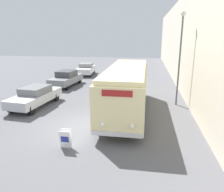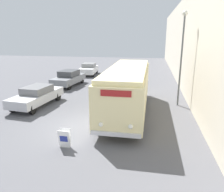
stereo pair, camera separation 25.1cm
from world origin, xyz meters
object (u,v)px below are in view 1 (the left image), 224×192
Objects in this scene: vintage_bus at (127,87)px; parked_car_mid at (66,78)px; streetlamp at (181,46)px; parked_car_near at (35,96)px; parked_car_far at (86,69)px; sign_board at (66,139)px.

parked_car_mid is (-6.77, 6.93, -0.91)m from vintage_bus.
streetlamp is (3.50, 2.17, 2.55)m from vintage_bus.
parked_car_far reaches higher than parked_car_near.
parked_car_near is 13.24m from parked_car_far.
streetlamp is 1.41× the size of parked_car_mid.
streetlamp is 1.37× the size of parked_car_near.
streetlamp reaches higher than parked_car_near.
streetlamp is at bearing 31.78° from vintage_bus.
parked_car_near is 1.14× the size of parked_car_far.
parked_car_far is (-4.26, 18.73, 0.35)m from sign_board.
parked_car_mid is (-0.15, 6.71, 0.03)m from parked_car_near.
parked_car_mid is 1.10× the size of parked_car_far.
parked_car_mid is at bearing 134.35° from vintage_bus.
streetlamp is at bearing -52.80° from parked_car_far.
sign_board is 19.22m from parked_car_far.
vintage_bus is 4.85m from streetlamp.
parked_car_near is at bearing 178.09° from vintage_bus.
parked_car_far is at bearing 102.82° from sign_board.
vintage_bus is at bearing -40.01° from parked_car_mid.
parked_car_far is at bearing 93.61° from parked_car_mid.
vintage_bus is 1.44× the size of streetlamp.
vintage_bus is 2.04× the size of parked_car_mid.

